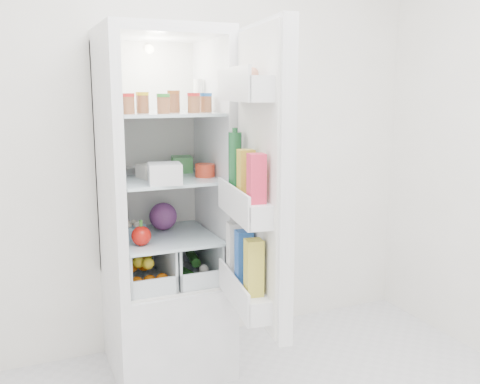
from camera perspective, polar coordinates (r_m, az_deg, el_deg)
name	(u,v)px	position (r m, az deg, el deg)	size (l,w,h in m)	color
room_walls	(325,59)	(1.72, 9.06, 13.88)	(3.02, 3.02, 2.61)	silver
refrigerator	(163,247)	(2.91, -8.19, -5.86)	(0.60, 0.60, 1.80)	silver
shelf_low	(166,237)	(2.84, -7.90, -4.75)	(0.49, 0.53, 0.01)	silver
shelf_mid	(164,178)	(2.77, -8.06, 1.44)	(0.49, 0.53, 0.01)	silver
shelf_top	(163,114)	(2.74, -8.25, 8.27)	(0.49, 0.53, 0.01)	silver
crisper_left	(144,263)	(2.85, -10.23, -7.51)	(0.23, 0.46, 0.22)	silver
crisper_right	(189,258)	(2.91, -5.49, -6.99)	(0.23, 0.46, 0.22)	silver
condiment_jars	(169,104)	(2.63, -7.63, 9.28)	(0.46, 0.16, 0.08)	#B21919
squeeze_bottle	(198,95)	(2.86, -4.47, 10.27)	(0.05, 0.05, 0.17)	white
tub_white	(165,174)	(2.56, -8.03, 1.96)	(0.15, 0.15, 0.10)	silver
tub_cream	(151,171)	(2.75, -9.46, 2.22)	(0.12, 0.12, 0.07)	silver
tin_red	(205,170)	(2.75, -3.76, 2.32)	(0.10, 0.10, 0.07)	red
foil_tray	(126,171)	(2.91, -12.08, 2.25)	(0.14, 0.11, 0.04)	silver
tub_green	(182,164)	(2.94, -6.23, 2.98)	(0.10, 0.15, 0.08)	#44964A
red_cabbage	(163,216)	(2.93, -8.20, -2.58)	(0.15, 0.15, 0.15)	#592161
bell_pepper	(141,236)	(2.66, -10.48, -4.62)	(0.10, 0.10, 0.10)	red
mushroom_bowl	(133,232)	(2.82, -11.31, -4.17)	(0.13, 0.13, 0.06)	#95C3DE
citrus_pile	(145,271)	(2.79, -10.13, -8.28)	(0.20, 0.24, 0.16)	orange
veg_pile	(190,266)	(2.92, -5.37, -7.87)	(0.16, 0.30, 0.10)	#184918
fridge_door	(258,184)	(2.32, 1.89, 0.82)	(0.24, 0.60, 1.30)	silver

